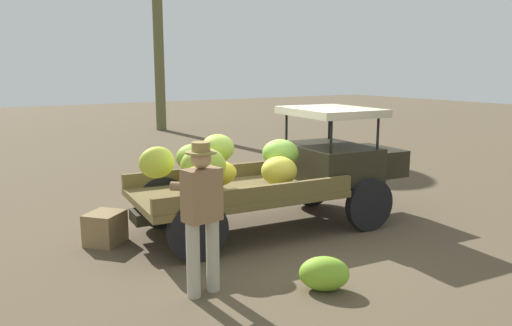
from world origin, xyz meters
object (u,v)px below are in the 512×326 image
at_px(wooden_crate, 105,228).
at_px(loose_banana_bunch, 324,274).
at_px(truck, 283,171).
at_px(farmer, 202,209).

height_order(wooden_crate, loose_banana_bunch, wooden_crate).
distance_m(truck, farmer, 2.62).
distance_m(truck, loose_banana_bunch, 2.46).
relative_size(farmer, loose_banana_bunch, 3.00).
xyz_separation_m(farmer, wooden_crate, (-0.45, 2.21, -0.74)).
distance_m(wooden_crate, loose_banana_bunch, 3.30).
relative_size(truck, loose_banana_bunch, 8.01).
bearing_deg(wooden_crate, loose_banana_bunch, -60.25).
distance_m(truck, wooden_crate, 2.78).
bearing_deg(farmer, loose_banana_bunch, -127.10).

